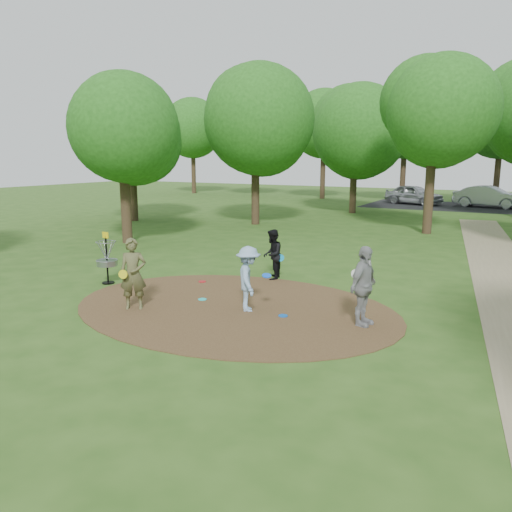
% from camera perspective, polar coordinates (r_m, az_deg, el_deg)
% --- Properties ---
extents(ground, '(100.00, 100.00, 0.00)m').
position_cam_1_polar(ground, '(12.49, -2.65, -5.91)').
color(ground, '#2D5119').
rests_on(ground, ground).
extents(dirt_clearing, '(8.40, 8.40, 0.02)m').
position_cam_1_polar(dirt_clearing, '(12.48, -2.65, -5.86)').
color(dirt_clearing, '#47301C').
rests_on(dirt_clearing, ground).
extents(parking_lot, '(14.00, 8.00, 0.01)m').
position_cam_1_polar(parking_lot, '(40.58, 22.58, 5.22)').
color(parking_lot, black).
rests_on(parking_lot, ground).
extents(player_observer_with_disc, '(0.77, 0.71, 1.77)m').
position_cam_1_polar(player_observer_with_disc, '(12.50, -13.86, -2.02)').
color(player_observer_with_disc, brown).
rests_on(player_observer_with_disc, ground).
extents(player_throwing_with_disc, '(1.17, 1.18, 1.59)m').
position_cam_1_polar(player_throwing_with_disc, '(12.02, -0.87, -2.64)').
color(player_throwing_with_disc, '#89AACD').
rests_on(player_throwing_with_disc, ground).
extents(player_walking_with_disc, '(0.77, 0.88, 1.54)m').
position_cam_1_polar(player_walking_with_disc, '(15.14, 1.88, 0.17)').
color(player_walking_with_disc, black).
rests_on(player_walking_with_disc, ground).
extents(player_waiting_with_disc, '(0.61, 1.11, 1.80)m').
position_cam_1_polar(player_waiting_with_disc, '(11.19, 12.18, -3.42)').
color(player_waiting_with_disc, gray).
rests_on(player_waiting_with_disc, ground).
extents(disc_ground_cyan, '(0.22, 0.22, 0.02)m').
position_cam_1_polar(disc_ground_cyan, '(13.15, -6.15, -4.94)').
color(disc_ground_cyan, '#1AD3D2').
rests_on(disc_ground_cyan, dirt_clearing).
extents(disc_ground_blue, '(0.22, 0.22, 0.02)m').
position_cam_1_polar(disc_ground_blue, '(11.78, 3.11, -6.83)').
color(disc_ground_blue, blue).
rests_on(disc_ground_blue, dirt_clearing).
extents(disc_ground_red, '(0.22, 0.22, 0.02)m').
position_cam_1_polar(disc_ground_red, '(14.98, -6.16, -2.92)').
color(disc_ground_red, red).
rests_on(disc_ground_red, dirt_clearing).
extents(car_left, '(4.88, 3.29, 1.54)m').
position_cam_1_polar(car_left, '(41.31, 17.60, 6.72)').
color(car_left, '#A3A4AB').
rests_on(car_left, ground).
extents(car_right, '(5.07, 2.54, 1.60)m').
position_cam_1_polar(car_right, '(40.66, 25.09, 6.16)').
color(car_right, '#A7A8AF').
rests_on(car_right, ground).
extents(disc_golf_basket, '(0.63, 0.63, 1.54)m').
position_cam_1_polar(disc_golf_basket, '(15.25, -16.71, 0.17)').
color(disc_golf_basket, black).
rests_on(disc_golf_basket, ground).
extents(tree_ring, '(37.47, 45.73, 9.20)m').
position_cam_1_polar(tree_ring, '(19.95, 17.07, 15.27)').
color(tree_ring, '#332316').
rests_on(tree_ring, ground).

